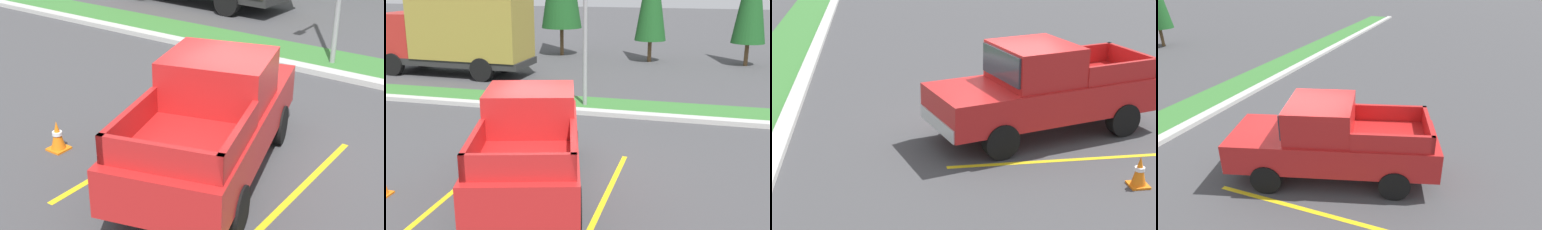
# 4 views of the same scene
# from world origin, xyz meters

# --- Properties ---
(ground_plane) EXTENTS (120.00, 120.00, 0.00)m
(ground_plane) POSITION_xyz_m (0.00, 0.00, 0.00)
(ground_plane) COLOR #424244
(parking_line_near) EXTENTS (0.12, 4.80, 0.01)m
(parking_line_near) POSITION_xyz_m (-1.74, -0.86, 0.00)
(parking_line_near) COLOR yellow
(parking_line_near) RESTS_ON ground
(parking_line_far) EXTENTS (0.12, 4.80, 0.01)m
(parking_line_far) POSITION_xyz_m (1.36, -0.86, 0.00)
(parking_line_far) COLOR yellow
(parking_line_far) RESTS_ON ground
(curb_strip) EXTENTS (56.00, 0.40, 0.15)m
(curb_strip) POSITION_xyz_m (0.00, 5.00, 0.07)
(curb_strip) COLOR #B2B2AD
(curb_strip) RESTS_ON ground
(grass_median) EXTENTS (56.00, 1.80, 0.06)m
(grass_median) POSITION_xyz_m (0.00, 6.10, 0.03)
(grass_median) COLOR #387533
(grass_median) RESTS_ON ground
(pickup_truck_main) EXTENTS (3.27, 5.54, 2.10)m
(pickup_truck_main) POSITION_xyz_m (-0.20, -0.81, 1.04)
(pickup_truck_main) COLOR black
(pickup_truck_main) RESTS_ON ground
(cargo_truck_distant) EXTENTS (6.88, 2.69, 3.40)m
(cargo_truck_distant) POSITION_xyz_m (-7.57, 9.86, 1.85)
(cargo_truck_distant) COLOR black
(cargo_truck_distant) RESTS_ON ground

